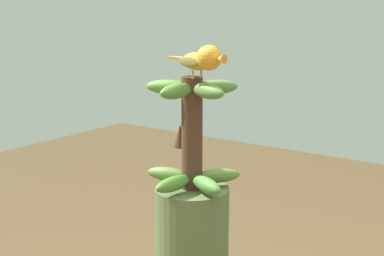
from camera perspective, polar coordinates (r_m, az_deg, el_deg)
banana_bunch at (r=1.31m, az=-0.03°, el=-0.64°), size 0.25×0.25×0.29m
perched_bird at (r=1.23m, az=1.16°, el=7.49°), size 0.08×0.20×0.08m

